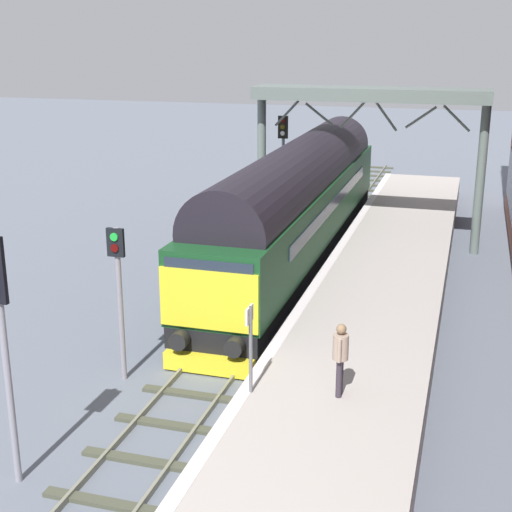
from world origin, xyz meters
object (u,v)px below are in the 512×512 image
Objects in this scene: platform_number_sign at (250,336)px; waiting_passenger at (340,353)px; signal_post_near at (1,328)px; signal_post_mid at (119,286)px; signal_post_far at (283,157)px; diesel_locomotive at (298,201)px.

platform_number_sign is 1.20× the size of waiting_passenger.
signal_post_near is at bearing 119.22° from waiting_passenger.
signal_post_far is at bearing 90.00° from signal_post_mid.
signal_post_near is 1.01× the size of signal_post_far.
signal_post_near is 2.56× the size of platform_number_sign.
diesel_locomotive is 10.98m from signal_post_mid.
diesel_locomotive is 4.01× the size of signal_post_far.
platform_number_sign is 1.96m from waiting_passenger.
signal_post_far is (0.00, 16.24, 0.67)m from signal_post_mid.
signal_post_mid is 2.03× the size of platform_number_sign.
signal_post_near reaches higher than signal_post_mid.
signal_post_mid is 5.91m from waiting_passenger.
platform_number_sign is at bearing -77.74° from signal_post_far.
diesel_locomotive is at bearing 82.64° from signal_post_near.
signal_post_mid reaches higher than waiting_passenger.
diesel_locomotive reaches higher than platform_number_sign.
signal_post_near is at bearing -90.00° from signal_post_mid.
signal_post_near is 4.76m from signal_post_mid.
signal_post_near is 5.05m from platform_number_sign.
signal_post_far is 2.54× the size of platform_number_sign.
diesel_locomotive is 12.25× the size of waiting_passenger.
waiting_passenger is at bearing -11.79° from signal_post_mid.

